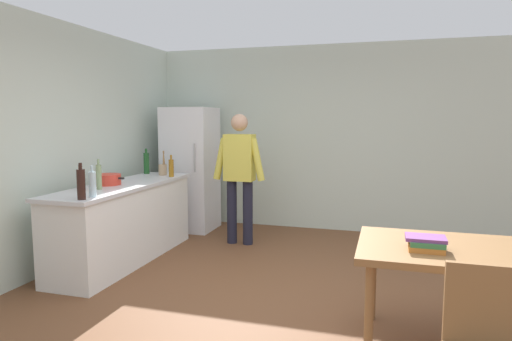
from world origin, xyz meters
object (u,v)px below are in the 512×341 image
Objects in this scene: cooking_pot at (108,179)px; bottle_beer_brown at (80,180)px; bottle_vinegar_tall at (99,177)px; book_stack at (426,243)px; utensil_jar at (163,169)px; person at (240,170)px; bottle_oil_amber at (171,168)px; refrigerator at (191,169)px; dining_table at (462,259)px; bottle_wine_green at (146,163)px; bottle_water_clear at (93,184)px; bottle_wine_dark at (81,184)px.

bottle_beer_brown is at bearing -101.05° from cooking_pot.
bottle_vinegar_tall is 1.22× the size of book_stack.
utensil_jar is 1.27m from bottle_vinegar_tall.
book_stack is at bearing -47.24° from person.
cooking_pot is (-1.17, -1.15, -0.02)m from person.
bottle_oil_amber is at bearing -158.34° from person.
refrigerator is 5.62× the size of utensil_jar.
book_stack is (-0.24, -0.13, 0.13)m from dining_table.
utensil_jar is at bearing 79.95° from cooking_pot.
bottle_wine_green reaches higher than cooking_pot.
bottle_water_clear is at bearing -84.38° from utensil_jar.
bottle_beer_brown reaches higher than dining_table.
bottle_water_clear is (0.11, -2.43, 0.13)m from refrigerator.
bottle_wine_green is 1.35m from bottle_vinegar_tall.
person is 1.97m from bottle_beer_brown.
bottle_wine_dark is at bearing -50.88° from bottle_beer_brown.
bottle_wine_green is 4.02m from book_stack.
dining_table is 3.66m from bottle_beer_brown.
bottle_vinegar_tall is 0.94× the size of bottle_wine_dark.
refrigerator is at bearing 98.91° from bottle_oil_amber.
cooking_pot is 3.47m from book_stack.
dining_table is 4.37× the size of utensil_jar.
person is 1.02m from utensil_jar.
person is 5.31× the size of utensil_jar.
refrigerator is 0.77m from bottle_wine_green.
book_stack is (2.11, -2.28, -0.18)m from person.
person is 3.20m from dining_table.
bottle_oil_amber is at bearing 66.77° from cooking_pot.
dining_table is at bearing -29.97° from bottle_oil_amber.
cooking_pot is 1.03m from bottle_wine_green.
bottle_beer_brown reaches higher than book_stack.
bottle_beer_brown is 0.87× the size of bottle_water_clear.
bottle_wine_green is at bearing 91.51° from bottle_beer_brown.
bottle_oil_amber is 1.69m from bottle_wine_dark.
bottle_wine_green is at bearing 104.33° from bottle_water_clear.
cooking_pot is at bearing -97.32° from refrigerator.
person is at bearing 11.30° from utensil_jar.
bottle_vinegar_tall is at bearing 110.82° from bottle_wine_dark.
person is 1.29m from bottle_wine_green.
utensil_jar is 1.14× the size of bottle_oil_amber.
bottle_oil_amber is at bearing -22.20° from bottle_wine_green.
bottle_beer_brown is 0.53m from bottle_water_clear.
bottle_wine_dark reaches higher than book_stack.
bottle_water_clear is (0.33, -0.72, 0.07)m from cooking_pot.
bottle_water_clear is at bearing 84.13° from bottle_wine_dark.
bottle_beer_brown is at bearing 129.12° from bottle_wine_dark.
bottle_vinegar_tall is (-0.11, -2.02, 0.14)m from refrigerator.
book_stack is at bearing -14.36° from bottle_vinegar_tall.
bottle_water_clear reaches higher than bottle_beer_brown.
dining_table is 0.30m from book_stack.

